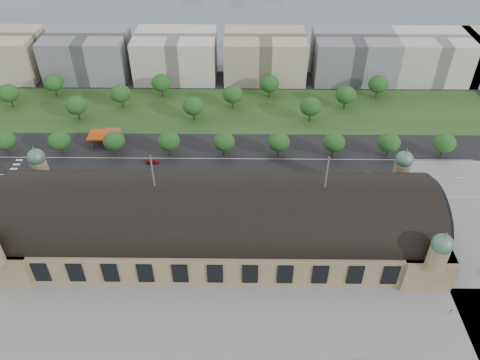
{
  "coord_description": "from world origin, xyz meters",
  "views": [
    {
      "loc": [
        8.91,
        -116.74,
        121.0
      ],
      "look_at": [
        7.44,
        17.87,
        14.0
      ],
      "focal_mm": 35.0,
      "sensor_mm": 36.0,
      "label": 1
    }
  ],
  "objects_px": {
    "traffic_car_2": "(49,183)",
    "parked_car_6": "(126,200)",
    "parked_car_2": "(41,200)",
    "bus_mid": "(283,182)",
    "parked_car_1": "(62,194)",
    "traffic_car_6": "(365,174)",
    "bus_west": "(183,182)",
    "petrol_station": "(109,134)",
    "traffic_car_1": "(44,167)",
    "traffic_car_4": "(270,180)",
    "bus_east": "(253,190)",
    "parked_car_5": "(159,194)",
    "pedestrian_0": "(451,312)",
    "parked_car_0": "(30,200)",
    "traffic_car_5": "(298,175)",
    "parked_car_4": "(85,194)",
    "parked_car_3": "(89,196)",
    "traffic_car_3": "(153,162)"
  },
  "relations": [
    {
      "from": "traffic_car_2",
      "to": "parked_car_6",
      "type": "xyz_separation_m",
      "value": [
        33.66,
        -10.1,
        -0.17
      ]
    },
    {
      "from": "parked_car_2",
      "to": "traffic_car_2",
      "type": "bearing_deg",
      "value": 150.89
    },
    {
      "from": "bus_mid",
      "to": "parked_car_1",
      "type": "bearing_deg",
      "value": 98.73
    },
    {
      "from": "traffic_car_6",
      "to": "bus_west",
      "type": "relative_size",
      "value": 0.47
    },
    {
      "from": "petrol_station",
      "to": "traffic_car_1",
      "type": "relative_size",
      "value": 3.56
    },
    {
      "from": "traffic_car_4",
      "to": "bus_mid",
      "type": "height_order",
      "value": "bus_mid"
    },
    {
      "from": "bus_east",
      "to": "traffic_car_4",
      "type": "bearing_deg",
      "value": -44.67
    },
    {
      "from": "traffic_car_4",
      "to": "traffic_car_6",
      "type": "xyz_separation_m",
      "value": [
        40.02,
        4.11,
        0.08
      ]
    },
    {
      "from": "bus_west",
      "to": "parked_car_5",
      "type": "bearing_deg",
      "value": 124.28
    },
    {
      "from": "parked_car_5",
      "to": "pedestrian_0",
      "type": "xyz_separation_m",
      "value": [
        97.0,
        -54.61,
        0.26
      ]
    },
    {
      "from": "traffic_car_1",
      "to": "parked_car_2",
      "type": "bearing_deg",
      "value": -169.29
    },
    {
      "from": "traffic_car_6",
      "to": "parked_car_5",
      "type": "bearing_deg",
      "value": -83.63
    },
    {
      "from": "traffic_car_4",
      "to": "parked_car_5",
      "type": "height_order",
      "value": "traffic_car_4"
    },
    {
      "from": "parked_car_6",
      "to": "parked_car_0",
      "type": "bearing_deg",
      "value": -110.8
    },
    {
      "from": "traffic_car_5",
      "to": "bus_mid",
      "type": "height_order",
      "value": "bus_mid"
    },
    {
      "from": "parked_car_4",
      "to": "parked_car_6",
      "type": "distance_m",
      "value": 17.35
    },
    {
      "from": "parked_car_0",
      "to": "parked_car_6",
      "type": "bearing_deg",
      "value": 67.06
    },
    {
      "from": "parked_car_5",
      "to": "traffic_car_5",
      "type": "bearing_deg",
      "value": 78.41
    },
    {
      "from": "petrol_station",
      "to": "parked_car_6",
      "type": "height_order",
      "value": "petrol_station"
    },
    {
      "from": "bus_east",
      "to": "parked_car_5",
      "type": "bearing_deg",
      "value": 92.13
    },
    {
      "from": "parked_car_6",
      "to": "bus_mid",
      "type": "height_order",
      "value": "bus_mid"
    },
    {
      "from": "traffic_car_6",
      "to": "parked_car_1",
      "type": "distance_m",
      "value": 124.48
    },
    {
      "from": "traffic_car_1",
      "to": "parked_car_3",
      "type": "bearing_deg",
      "value": -133.18
    },
    {
      "from": "petrol_station",
      "to": "parked_car_4",
      "type": "distance_m",
      "value": 40.35
    },
    {
      "from": "parked_car_0",
      "to": "bus_west",
      "type": "height_order",
      "value": "bus_west"
    },
    {
      "from": "traffic_car_3",
      "to": "parked_car_5",
      "type": "bearing_deg",
      "value": -167.15
    },
    {
      "from": "traffic_car_1",
      "to": "bus_east",
      "type": "relative_size",
      "value": 0.33
    },
    {
      "from": "bus_east",
      "to": "pedestrian_0",
      "type": "distance_m",
      "value": 82.35
    },
    {
      "from": "traffic_car_2",
      "to": "traffic_car_6",
      "type": "relative_size",
      "value": 0.99
    },
    {
      "from": "parked_car_2",
      "to": "pedestrian_0",
      "type": "bearing_deg",
      "value": 39.13
    },
    {
      "from": "parked_car_5",
      "to": "bus_west",
      "type": "relative_size",
      "value": 0.39
    },
    {
      "from": "traffic_car_1",
      "to": "traffic_car_2",
      "type": "bearing_deg",
      "value": -157.02
    },
    {
      "from": "parked_car_5",
      "to": "parked_car_6",
      "type": "height_order",
      "value": "parked_car_5"
    },
    {
      "from": "parked_car_1",
      "to": "parked_car_5",
      "type": "relative_size",
      "value": 0.99
    },
    {
      "from": "traffic_car_3",
      "to": "pedestrian_0",
      "type": "relative_size",
      "value": 2.95
    },
    {
      "from": "parked_car_1",
      "to": "parked_car_2",
      "type": "xyz_separation_m",
      "value": [
        -6.91,
        -4.0,
        0.14
      ]
    },
    {
      "from": "parked_car_2",
      "to": "parked_car_3",
      "type": "distance_m",
      "value": 18.64
    },
    {
      "from": "traffic_car_2",
      "to": "bus_west",
      "type": "xyz_separation_m",
      "value": [
        55.11,
        -0.31,
        0.92
      ]
    },
    {
      "from": "traffic_car_2",
      "to": "bus_east",
      "type": "height_order",
      "value": "bus_east"
    },
    {
      "from": "traffic_car_3",
      "to": "parked_car_2",
      "type": "height_order",
      "value": "parked_car_2"
    },
    {
      "from": "parked_car_0",
      "to": "bus_east",
      "type": "xyz_separation_m",
      "value": [
        87.59,
        5.73,
        0.93
      ]
    },
    {
      "from": "petrol_station",
      "to": "bus_mid",
      "type": "bearing_deg",
      "value": -22.89
    },
    {
      "from": "petrol_station",
      "to": "parked_car_0",
      "type": "distance_m",
      "value": 48.92
    },
    {
      "from": "petrol_station",
      "to": "traffic_car_5",
      "type": "xyz_separation_m",
      "value": [
        85.34,
        -27.08,
        -2.12
      ]
    },
    {
      "from": "bus_west",
      "to": "bus_east",
      "type": "xyz_separation_m",
      "value": [
        28.56,
        -4.5,
        -0.08
      ]
    },
    {
      "from": "parked_car_1",
      "to": "parked_car_2",
      "type": "distance_m",
      "value": 7.99
    },
    {
      "from": "traffic_car_6",
      "to": "parked_car_0",
      "type": "distance_m",
      "value": 136.1
    },
    {
      "from": "traffic_car_4",
      "to": "parked_car_5",
      "type": "distance_m",
      "value": 45.61
    },
    {
      "from": "parked_car_5",
      "to": "parked_car_0",
      "type": "bearing_deg",
      "value": -110.58
    },
    {
      "from": "traffic_car_6",
      "to": "parked_car_1",
      "type": "height_order",
      "value": "traffic_car_6"
    }
  ]
}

